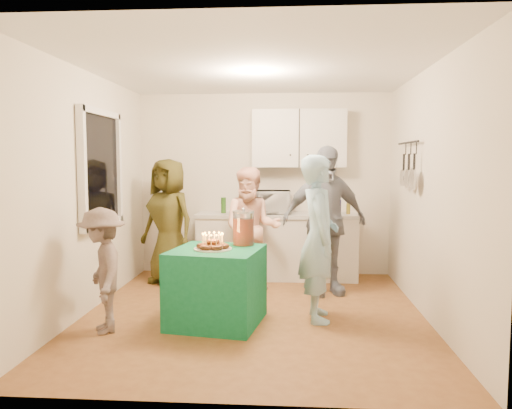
# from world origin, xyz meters

# --- Properties ---
(floor) EXTENTS (4.00, 4.00, 0.00)m
(floor) POSITION_xyz_m (0.00, 0.00, 0.00)
(floor) COLOR brown
(floor) RESTS_ON ground
(ceiling) EXTENTS (4.00, 4.00, 0.00)m
(ceiling) POSITION_xyz_m (0.00, 0.00, 2.60)
(ceiling) COLOR white
(ceiling) RESTS_ON floor
(back_wall) EXTENTS (3.60, 3.60, 0.00)m
(back_wall) POSITION_xyz_m (0.00, 2.00, 1.30)
(back_wall) COLOR silver
(back_wall) RESTS_ON floor
(left_wall) EXTENTS (4.00, 4.00, 0.00)m
(left_wall) POSITION_xyz_m (-1.80, 0.00, 1.30)
(left_wall) COLOR silver
(left_wall) RESTS_ON floor
(right_wall) EXTENTS (4.00, 4.00, 0.00)m
(right_wall) POSITION_xyz_m (1.80, 0.00, 1.30)
(right_wall) COLOR silver
(right_wall) RESTS_ON floor
(window_night) EXTENTS (0.04, 1.00, 1.20)m
(window_night) POSITION_xyz_m (-1.77, 0.30, 1.55)
(window_night) COLOR black
(window_night) RESTS_ON left_wall
(counter) EXTENTS (2.20, 0.58, 0.86)m
(counter) POSITION_xyz_m (0.20, 1.70, 0.43)
(counter) COLOR white
(counter) RESTS_ON floor
(countertop) EXTENTS (2.24, 0.62, 0.05)m
(countertop) POSITION_xyz_m (0.20, 1.70, 0.89)
(countertop) COLOR beige
(countertop) RESTS_ON counter
(upper_cabinet) EXTENTS (1.30, 0.30, 0.80)m
(upper_cabinet) POSITION_xyz_m (0.50, 1.85, 1.95)
(upper_cabinet) COLOR white
(upper_cabinet) RESTS_ON back_wall
(pot_rack) EXTENTS (0.12, 1.00, 0.60)m
(pot_rack) POSITION_xyz_m (1.72, 0.70, 1.60)
(pot_rack) COLOR black
(pot_rack) RESTS_ON right_wall
(microwave) EXTENTS (0.59, 0.42, 0.32)m
(microwave) POSITION_xyz_m (0.10, 1.70, 1.07)
(microwave) COLOR white
(microwave) RESTS_ON countertop
(party_table) EXTENTS (0.98, 0.98, 0.76)m
(party_table) POSITION_xyz_m (-0.35, -0.33, 0.38)
(party_table) COLOR #106E40
(party_table) RESTS_ON floor
(donut_cake) EXTENTS (0.38, 0.38, 0.18)m
(donut_cake) POSITION_xyz_m (-0.38, -0.37, 0.85)
(donut_cake) COLOR #381C0C
(donut_cake) RESTS_ON party_table
(punch_jar) EXTENTS (0.22, 0.22, 0.34)m
(punch_jar) POSITION_xyz_m (-0.10, -0.07, 0.93)
(punch_jar) COLOR red
(punch_jar) RESTS_ON party_table
(man_birthday) EXTENTS (0.45, 0.65, 1.70)m
(man_birthday) POSITION_xyz_m (0.68, -0.12, 0.85)
(man_birthday) COLOR #A0CDE9
(man_birthday) RESTS_ON floor
(woman_back_left) EXTENTS (0.97, 0.86, 1.67)m
(woman_back_left) POSITION_xyz_m (-1.24, 1.31, 0.83)
(woman_back_left) COLOR brown
(woman_back_left) RESTS_ON floor
(woman_back_center) EXTENTS (0.77, 0.61, 1.56)m
(woman_back_center) POSITION_xyz_m (-0.11, 1.07, 0.78)
(woman_back_center) COLOR #FF9D85
(woman_back_center) RESTS_ON floor
(woman_back_right) EXTENTS (1.16, 0.76, 1.82)m
(woman_back_right) POSITION_xyz_m (0.80, 0.89, 0.91)
(woman_back_right) COLOR black
(woman_back_right) RESTS_ON floor
(child_near_left) EXTENTS (0.75, 0.89, 1.20)m
(child_near_left) POSITION_xyz_m (-1.40, -0.66, 0.60)
(child_near_left) COLOR #5D4E4B
(child_near_left) RESTS_ON floor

